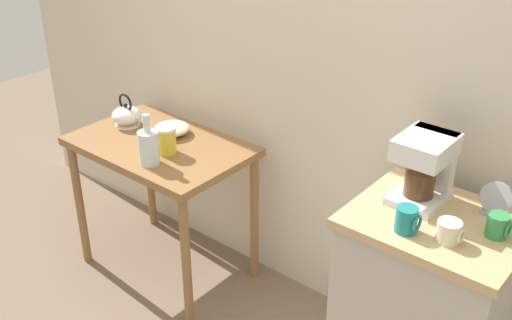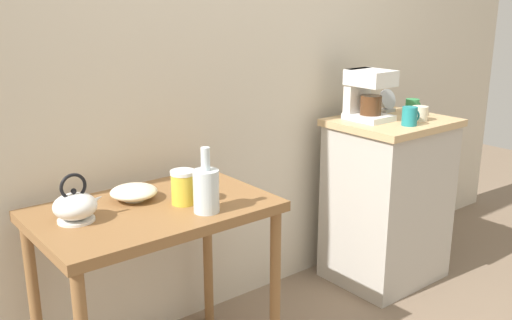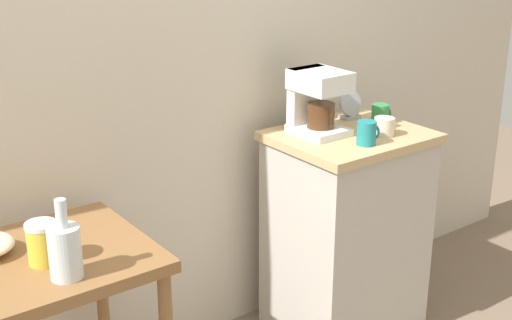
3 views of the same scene
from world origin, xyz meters
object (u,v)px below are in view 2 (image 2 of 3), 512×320
glass_carafe_vase (206,189)px  coffee_maker (367,92)px  teakettle (76,206)px  table_clock (388,102)px  bowl_stoneware (134,192)px  mug_small_cream (420,113)px  canister_enamel (183,187)px  mug_tall_green (412,107)px  mug_dark_teal (410,116)px

glass_carafe_vase → coffee_maker: coffee_maker is taller
teakettle → table_clock: (1.85, 0.14, 0.14)m
coffee_maker → teakettle: bearing=-177.3°
bowl_stoneware → mug_small_cream: bearing=-7.1°
canister_enamel → mug_tall_green: size_ratio=1.58×
coffee_maker → mug_small_cream: coffee_maker is taller
mug_small_cream → mug_dark_teal: bearing=-164.8°
coffee_maker → mug_tall_green: size_ratio=3.14×
bowl_stoneware → teakettle: bearing=-164.7°
teakettle → mug_small_cream: (1.80, -0.12, 0.12)m
glass_carafe_vase → mug_small_cream: bearing=3.6°
canister_enamel → bowl_stoneware: bearing=129.8°
canister_enamel → table_clock: bearing=8.5°
coffee_maker → mug_tall_green: bearing=-12.2°
mug_dark_teal → mug_tall_green: bearing=34.2°
coffee_maker → mug_tall_green: coffee_maker is taller
teakettle → mug_small_cream: size_ratio=2.10×
bowl_stoneware → table_clock: size_ratio=1.44×
teakettle → canister_enamel: bearing=-12.3°
table_clock → bowl_stoneware: bearing=-177.7°
canister_enamel → table_clock: 1.49m
mug_tall_green → table_clock: 0.14m
mug_tall_green → glass_carafe_vase: bearing=-171.7°
bowl_stoneware → mug_small_cream: 1.56m
glass_carafe_vase → table_clock: table_clock is taller
mug_dark_teal → teakettle: bearing=174.5°
mug_tall_green → mug_small_cream: bearing=-130.5°
mug_dark_teal → table_clock: bearing=57.0°
teakettle → mug_tall_green: size_ratio=2.26×
mug_small_cream → bowl_stoneware: bearing=172.9°
glass_carafe_vase → canister_enamel: glass_carafe_vase is taller
teakettle → table_clock: table_clock is taller
teakettle → mug_small_cream: 1.81m
glass_carafe_vase → mug_small_cream: glass_carafe_vase is taller
mug_dark_teal → mug_small_cream: size_ratio=1.05×
mug_tall_green → coffee_maker: bearing=167.8°
canister_enamel → mug_small_cream: bearing=-1.5°
mug_tall_green → table_clock: bearing=114.4°
bowl_stoneware → mug_tall_green: (1.65, -0.06, 0.15)m
glass_carafe_vase → table_clock: 1.49m
glass_carafe_vase → mug_dark_teal: 1.26m
mug_dark_teal → mug_small_cream: bearing=15.2°
teakettle → table_clock: size_ratio=1.48×
coffee_maker → mug_dark_teal: bearing=-75.9°
bowl_stoneware → canister_enamel: 0.21m
table_clock → teakettle: bearing=-175.8°
canister_enamel → mug_small_cream: mug_small_cream is taller
glass_carafe_vase → coffee_maker: size_ratio=0.94×
mug_small_cream → mug_tall_green: size_ratio=1.08×
mug_small_cream → table_clock: 0.26m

